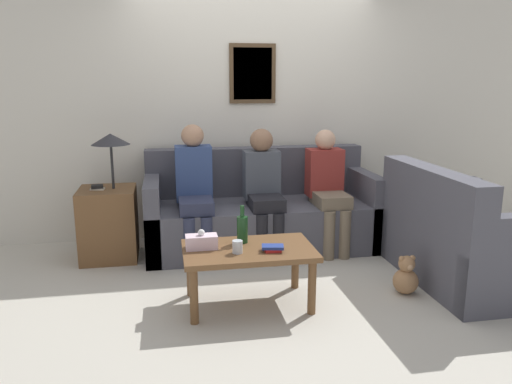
{
  "coord_description": "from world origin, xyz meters",
  "views": [
    {
      "loc": [
        -0.91,
        -4.18,
        1.65
      ],
      "look_at": [
        -0.17,
        -0.14,
        0.71
      ],
      "focal_mm": 35.0,
      "sensor_mm": 36.0,
      "label": 1
    }
  ],
  "objects_px": {
    "drinking_glass": "(237,247)",
    "person_middle": "(264,185)",
    "person_left": "(195,186)",
    "couch_side": "(463,242)",
    "person_right": "(328,185)",
    "couch_main": "(260,214)",
    "teddy_bear": "(406,277)",
    "wine_bottle": "(242,229)",
    "coffee_table": "(249,256)"
  },
  "relations": [
    {
      "from": "person_left",
      "to": "person_right",
      "type": "distance_m",
      "value": 1.28
    },
    {
      "from": "couch_side",
      "to": "wine_bottle",
      "type": "relative_size",
      "value": 4.91
    },
    {
      "from": "couch_main",
      "to": "person_right",
      "type": "bearing_deg",
      "value": -18.66
    },
    {
      "from": "couch_side",
      "to": "person_left",
      "type": "xyz_separation_m",
      "value": [
        -2.14,
        1.01,
        0.35
      ]
    },
    {
      "from": "couch_main",
      "to": "person_left",
      "type": "distance_m",
      "value": 0.76
    },
    {
      "from": "drinking_glass",
      "to": "person_middle",
      "type": "bearing_deg",
      "value": 70.59
    },
    {
      "from": "person_middle",
      "to": "person_right",
      "type": "xyz_separation_m",
      "value": [
        0.63,
        -0.01,
        -0.02
      ]
    },
    {
      "from": "coffee_table",
      "to": "teddy_bear",
      "type": "xyz_separation_m",
      "value": [
        1.24,
        -0.03,
        -0.24
      ]
    },
    {
      "from": "couch_side",
      "to": "drinking_glass",
      "type": "height_order",
      "value": "couch_side"
    },
    {
      "from": "drinking_glass",
      "to": "person_middle",
      "type": "xyz_separation_m",
      "value": [
        0.43,
        1.21,
        0.17
      ]
    },
    {
      "from": "drinking_glass",
      "to": "teddy_bear",
      "type": "xyz_separation_m",
      "value": [
        1.34,
        0.06,
        -0.35
      ]
    },
    {
      "from": "person_middle",
      "to": "teddy_bear",
      "type": "relative_size",
      "value": 3.82
    },
    {
      "from": "couch_main",
      "to": "drinking_glass",
      "type": "xyz_separation_m",
      "value": [
        -0.44,
        -1.41,
        0.16
      ]
    },
    {
      "from": "coffee_table",
      "to": "person_middle",
      "type": "height_order",
      "value": "person_middle"
    },
    {
      "from": "coffee_table",
      "to": "drinking_glass",
      "type": "distance_m",
      "value": 0.17
    },
    {
      "from": "person_middle",
      "to": "person_left",
      "type": "bearing_deg",
      "value": 177.42
    },
    {
      "from": "wine_bottle",
      "to": "person_left",
      "type": "xyz_separation_m",
      "value": [
        -0.29,
        1.02,
        0.13
      ]
    },
    {
      "from": "wine_bottle",
      "to": "person_left",
      "type": "relative_size",
      "value": 0.23
    },
    {
      "from": "coffee_table",
      "to": "teddy_bear",
      "type": "height_order",
      "value": "coffee_table"
    },
    {
      "from": "wine_bottle",
      "to": "person_left",
      "type": "height_order",
      "value": "person_left"
    },
    {
      "from": "wine_bottle",
      "to": "person_middle",
      "type": "relative_size",
      "value": 0.24
    },
    {
      "from": "couch_main",
      "to": "teddy_bear",
      "type": "xyz_separation_m",
      "value": [
        0.9,
        -1.35,
        -0.19
      ]
    },
    {
      "from": "couch_main",
      "to": "person_left",
      "type": "height_order",
      "value": "person_left"
    },
    {
      "from": "couch_main",
      "to": "drinking_glass",
      "type": "height_order",
      "value": "couch_main"
    },
    {
      "from": "teddy_bear",
      "to": "person_right",
      "type": "bearing_deg",
      "value": 103.66
    },
    {
      "from": "couch_side",
      "to": "wine_bottle",
      "type": "distance_m",
      "value": 1.86
    },
    {
      "from": "coffee_table",
      "to": "teddy_bear",
      "type": "distance_m",
      "value": 1.27
    },
    {
      "from": "person_right",
      "to": "drinking_glass",
      "type": "bearing_deg",
      "value": -131.41
    },
    {
      "from": "wine_bottle",
      "to": "person_middle",
      "type": "distance_m",
      "value": 1.06
    },
    {
      "from": "couch_main",
      "to": "person_right",
      "type": "height_order",
      "value": "person_right"
    },
    {
      "from": "wine_bottle",
      "to": "couch_main",
      "type": "bearing_deg",
      "value": 72.91
    },
    {
      "from": "drinking_glass",
      "to": "couch_main",
      "type": "bearing_deg",
      "value": 72.87
    },
    {
      "from": "person_middle",
      "to": "teddy_bear",
      "type": "bearing_deg",
      "value": -51.7
    },
    {
      "from": "couch_main",
      "to": "wine_bottle",
      "type": "distance_m",
      "value": 1.26
    },
    {
      "from": "coffee_table",
      "to": "drinking_glass",
      "type": "xyz_separation_m",
      "value": [
        -0.09,
        -0.09,
        0.11
      ]
    },
    {
      "from": "teddy_bear",
      "to": "person_middle",
      "type": "bearing_deg",
      "value": 128.3
    },
    {
      "from": "couch_main",
      "to": "person_right",
      "type": "distance_m",
      "value": 0.73
    },
    {
      "from": "coffee_table",
      "to": "person_middle",
      "type": "distance_m",
      "value": 1.2
    },
    {
      "from": "drinking_glass",
      "to": "person_left",
      "type": "bearing_deg",
      "value": 100.13
    },
    {
      "from": "person_left",
      "to": "person_middle",
      "type": "bearing_deg",
      "value": -2.58
    },
    {
      "from": "wine_bottle",
      "to": "person_right",
      "type": "relative_size",
      "value": 0.25
    },
    {
      "from": "person_left",
      "to": "wine_bottle",
      "type": "bearing_deg",
      "value": -74.02
    },
    {
      "from": "couch_main",
      "to": "person_middle",
      "type": "distance_m",
      "value": 0.39
    },
    {
      "from": "couch_main",
      "to": "couch_side",
      "type": "distance_m",
      "value": 1.89
    },
    {
      "from": "person_left",
      "to": "couch_main",
      "type": "bearing_deg",
      "value": 14.51
    },
    {
      "from": "couch_main",
      "to": "drinking_glass",
      "type": "relative_size",
      "value": 24.53
    },
    {
      "from": "couch_side",
      "to": "person_right",
      "type": "distance_m",
      "value": 1.33
    },
    {
      "from": "person_left",
      "to": "drinking_glass",
      "type": "bearing_deg",
      "value": -79.87
    },
    {
      "from": "person_left",
      "to": "teddy_bear",
      "type": "xyz_separation_m",
      "value": [
        1.56,
        -1.18,
        -0.54
      ]
    },
    {
      "from": "couch_side",
      "to": "person_left",
      "type": "relative_size",
      "value": 1.14
    }
  ]
}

